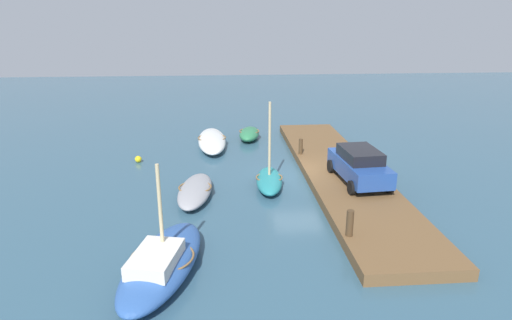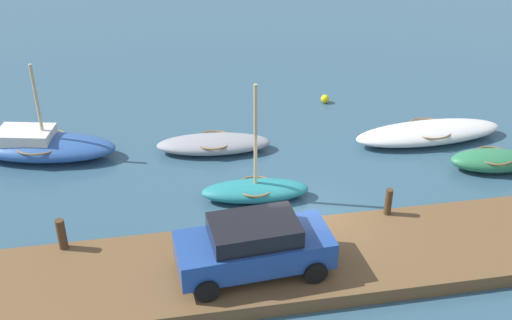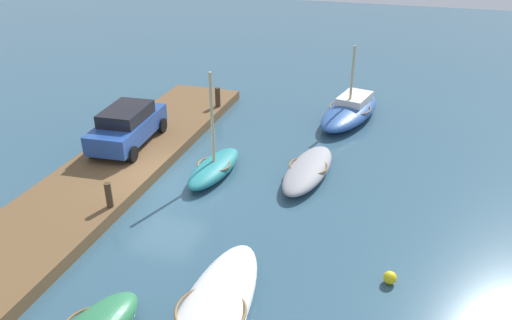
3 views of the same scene
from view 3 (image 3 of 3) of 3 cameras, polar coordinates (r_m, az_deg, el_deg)
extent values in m
plane|color=#33566B|center=(19.29, -10.53, -2.58)|extent=(84.00, 84.00, 0.00)
cube|color=brown|center=(20.20, -15.97, -1.08)|extent=(19.32, 3.64, 0.43)
ellipsoid|color=#939399|center=(19.34, 5.97, -1.11)|extent=(4.41, 1.85, 0.62)
torus|color=olive|center=(19.26, 5.99, -0.66)|extent=(1.65, 1.65, 0.07)
ellipsoid|color=teal|center=(19.40, -4.79, -0.93)|extent=(3.69, 1.54, 0.63)
torus|color=olive|center=(19.32, -4.81, -0.47)|extent=(1.41, 1.41, 0.07)
cylinder|color=#C6B284|center=(18.54, -5.04, 4.57)|extent=(0.12, 0.12, 3.65)
ellipsoid|color=#2D569E|center=(24.90, 10.66, 5.44)|extent=(5.80, 3.12, 0.83)
torus|color=olive|center=(24.82, 10.70, 5.92)|extent=(2.42, 2.42, 0.07)
cube|color=silver|center=(25.22, 11.19, 6.82)|extent=(2.23, 1.67, 0.45)
cylinder|color=#C6B284|center=(24.21, 10.91, 9.22)|extent=(0.12, 0.12, 3.02)
ellipsoid|color=white|center=(12.94, -5.17, -17.36)|extent=(5.98, 1.94, 0.70)
torus|color=olive|center=(12.81, -5.20, -16.74)|extent=(1.86, 1.86, 0.07)
cylinder|color=#47331E|center=(25.02, -4.40, 7.17)|extent=(0.26, 0.26, 0.97)
cylinder|color=#47331E|center=(17.19, -16.46, -3.86)|extent=(0.22, 0.22, 0.88)
cube|color=#234793|center=(21.43, -14.43, 3.53)|extent=(4.30, 2.03, 0.78)
cube|color=black|center=(21.19, -14.63, 5.13)|extent=(2.45, 1.69, 0.51)
cylinder|color=black|center=(20.04, -13.94, 0.67)|extent=(0.65, 0.27, 0.64)
cylinder|color=black|center=(20.85, -18.21, 1.15)|extent=(0.65, 0.27, 0.64)
cylinder|color=black|center=(22.42, -10.68, 3.91)|extent=(0.65, 0.27, 0.64)
cylinder|color=black|center=(23.15, -14.63, 4.24)|extent=(0.65, 0.27, 0.64)
sphere|color=yellow|center=(14.69, 15.04, -12.85)|extent=(0.37, 0.37, 0.37)
camera|label=1|loc=(35.82, 11.38, 24.09)|focal=30.84mm
camera|label=2|loc=(30.93, -39.18, 26.40)|focal=44.85mm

